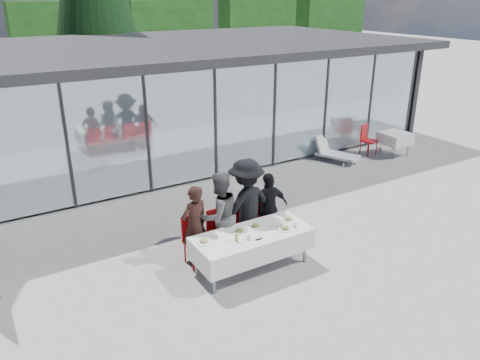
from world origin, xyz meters
name	(u,v)px	position (x,y,z in m)	size (l,w,h in m)	color
ground	(265,250)	(0.00, 0.00, 0.00)	(90.00, 90.00, 0.00)	#9D9A95
pavilion	(183,78)	(2.00, 8.16, 2.15)	(14.80, 8.80, 3.44)	gray
dining_table	(252,243)	(-0.58, -0.41, 0.54)	(2.26, 0.96, 0.75)	white
diner_a	(195,225)	(-1.41, 0.32, 0.81)	(0.59, 0.59, 1.62)	black
diner_chair_a	(195,238)	(-1.41, 0.34, 0.54)	(0.44, 0.44, 0.97)	#B50C0D
diner_b	(219,215)	(-0.88, 0.32, 0.89)	(0.86, 0.86, 1.77)	#545454
diner_chair_b	(219,231)	(-0.88, 0.34, 0.54)	(0.44, 0.44, 0.97)	#B50C0D
diner_c	(246,205)	(-0.26, 0.32, 0.96)	(1.25, 1.25, 1.93)	black
diner_chair_c	(246,223)	(-0.26, 0.34, 0.54)	(0.44, 0.44, 0.97)	#B50C0D
diner_d	(269,208)	(0.29, 0.32, 0.77)	(0.90, 0.90, 1.53)	black
diner_chair_d	(268,217)	(0.29, 0.34, 0.54)	(0.44, 0.44, 0.97)	#B50C0D
plate_a	(204,241)	(-1.52, -0.26, 0.77)	(0.28, 0.28, 0.07)	white
plate_b	(240,231)	(-0.77, -0.26, 0.77)	(0.28, 0.28, 0.07)	white
plate_c	(256,226)	(-0.39, -0.24, 0.77)	(0.28, 0.28, 0.07)	white
plate_d	(288,219)	(0.31, -0.33, 0.77)	(0.28, 0.28, 0.07)	white
plate_extra	(285,228)	(0.03, -0.61, 0.77)	(0.28, 0.28, 0.07)	white
juice_bottle	(237,238)	(-0.99, -0.52, 0.83)	(0.06, 0.06, 0.16)	#9ABF4F
drinking_glasses	(275,229)	(-0.17, -0.56, 0.80)	(1.09, 0.20, 0.10)	silver
folded_eyeglasses	(259,239)	(-0.62, -0.67, 0.76)	(0.14, 0.03, 0.01)	black
spare_table_right	(395,138)	(6.97, 2.90, 0.55)	(0.86, 0.86, 0.74)	white
spare_chair_a	(367,138)	(6.29, 3.47, 0.54)	(0.56, 0.56, 0.97)	#B50C0D
spare_chair_b	(294,143)	(3.93, 4.23, 0.54)	(0.49, 0.49, 0.97)	#B50C0D
lounger	(333,152)	(4.94, 3.55, 0.26)	(1.08, 1.46, 0.72)	silver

